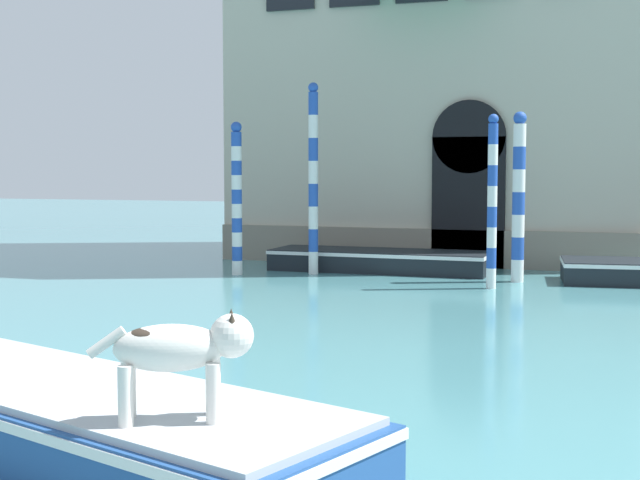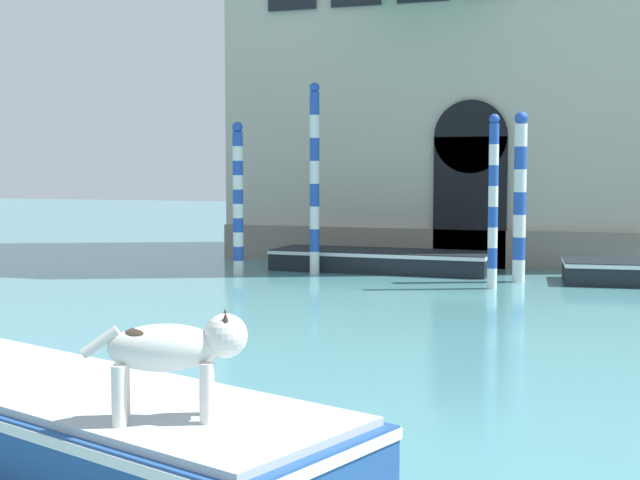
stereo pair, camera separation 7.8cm
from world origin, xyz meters
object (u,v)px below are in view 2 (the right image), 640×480
at_px(mooring_pole_0, 493,201).
at_px(boat_moored_near_palazzo, 381,260).
at_px(dog_on_deck, 176,349).
at_px(mooring_pole_3, 520,196).
at_px(boat_foreground, 37,406).
at_px(mooring_pole_2, 315,178).
at_px(mooring_pole_1, 238,198).

bearing_deg(mooring_pole_0, boat_moored_near_palazzo, 142.01).
relative_size(dog_on_deck, mooring_pole_3, 0.31).
relative_size(boat_moored_near_palazzo, mooring_pole_3, 1.43).
xyz_separation_m(boat_moored_near_palazzo, mooring_pole_0, (2.87, -2.24, 1.49)).
bearing_deg(boat_foreground, mooring_pole_0, 97.36).
distance_m(mooring_pole_0, mooring_pole_2, 4.35).
bearing_deg(boat_foreground, mooring_pole_3, 96.83).
relative_size(boat_foreground, mooring_pole_2, 1.55).
xyz_separation_m(dog_on_deck, mooring_pole_1, (-5.18, 12.67, 0.63)).
bearing_deg(dog_on_deck, boat_moored_near_palazzo, 73.44).
distance_m(boat_moored_near_palazzo, mooring_pole_2, 2.53).
bearing_deg(mooring_pole_3, dog_on_deck, -94.00).
bearing_deg(mooring_pole_1, boat_moored_near_palazzo, 31.00).
distance_m(dog_on_deck, boat_moored_near_palazzo, 14.60).
xyz_separation_m(boat_foreground, mooring_pole_0, (2.37, 11.31, 1.43)).
xyz_separation_m(mooring_pole_1, mooring_pole_2, (1.58, 0.68, 0.44)).
bearing_deg(boat_foreground, dog_on_deck, -5.68).
relative_size(boat_foreground, mooring_pole_1, 1.95).
relative_size(dog_on_deck, boat_moored_near_palazzo, 0.21).
distance_m(boat_foreground, mooring_pole_2, 12.78).
xyz_separation_m(boat_foreground, dog_on_deck, (1.81, -0.84, 0.78)).
xyz_separation_m(boat_moored_near_palazzo, mooring_pole_2, (-1.28, -1.04, 1.91)).
height_order(mooring_pole_1, mooring_pole_3, mooring_pole_3).
height_order(dog_on_deck, boat_moored_near_palazzo, dog_on_deck).
distance_m(mooring_pole_1, mooring_pole_3, 6.16).
bearing_deg(mooring_pole_2, mooring_pole_0, -16.15).
bearing_deg(mooring_pole_3, boat_moored_near_palazzo, 162.95).
relative_size(boat_moored_near_palazzo, mooring_pole_0, 1.48).
height_order(dog_on_deck, mooring_pole_2, mooring_pole_2).
distance_m(boat_foreground, boat_moored_near_palazzo, 13.57).
bearing_deg(mooring_pole_1, mooring_pole_3, 6.73).
height_order(boat_foreground, mooring_pole_0, mooring_pole_0).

